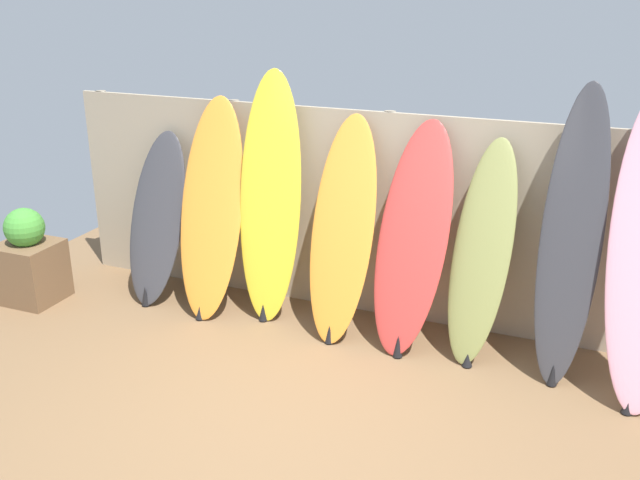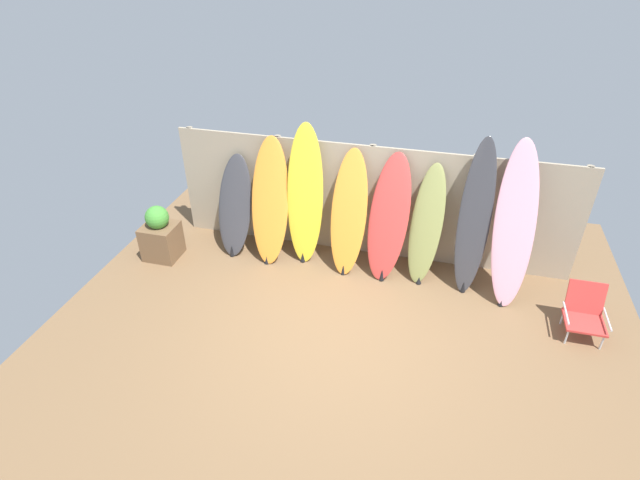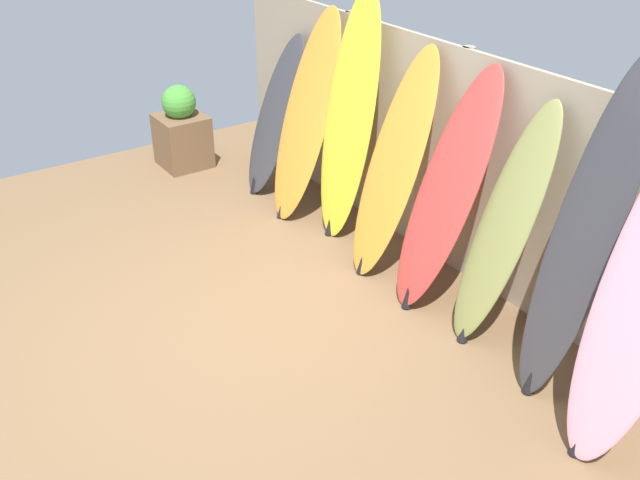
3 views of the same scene
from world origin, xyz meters
TOP-DOWN VIEW (x-y plane):
  - ground at (0.00, 0.00)m, footprint 7.68×7.68m
  - fence_back at (-0.00, 2.01)m, footprint 6.08×0.11m
  - surfboard_charcoal_0 at (-2.04, 1.60)m, footprint 0.55×0.68m
  - surfboard_orange_1 at (-1.44, 1.56)m, footprint 0.64×0.76m
  - surfboard_yellow_2 at (-0.91, 1.65)m, footprint 0.60×0.53m
  - surfboard_orange_3 at (-0.23, 1.58)m, footprint 0.53×0.69m
  - surfboard_red_4 at (0.35, 1.59)m, footprint 0.66×0.80m
  - surfboard_olive_5 at (0.89, 1.62)m, footprint 0.53×0.71m
  - surfboard_charcoal_6 at (1.52, 1.57)m, footprint 0.45×0.64m
  - planter_box at (-3.09, 1.05)m, footprint 0.51×0.49m

SIDE VIEW (x-z plane):
  - ground at x=0.00m, z-range 0.00..0.00m
  - planter_box at x=-3.09m, z-range -0.06..0.83m
  - surfboard_charcoal_0 at x=-2.04m, z-range -0.01..1.51m
  - surfboard_olive_5 at x=0.89m, z-range -0.01..1.70m
  - surfboard_orange_3 at x=-0.23m, z-range -0.01..1.78m
  - surfboard_red_4 at x=0.35m, z-range -0.01..1.79m
  - fence_back at x=0.00m, z-range 0.00..1.80m
  - surfboard_orange_1 at x=-1.44m, z-range -0.01..1.87m
  - surfboard_yellow_2 at x=-0.91m, z-range -0.01..2.12m
  - surfboard_charcoal_6 at x=1.52m, z-range -0.02..2.14m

